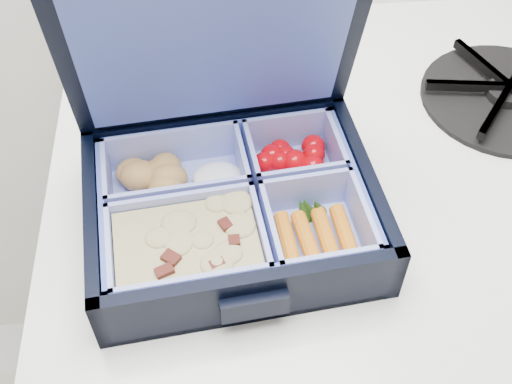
{
  "coord_description": "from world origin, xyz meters",
  "views": [
    {
      "loc": [
        -0.63,
        1.24,
        1.29
      ],
      "look_at": [
        -0.6,
        1.6,
        0.87
      ],
      "focal_mm": 45.0,
      "sensor_mm": 36.0,
      "label": 1
    }
  ],
  "objects_px": {
    "bento_box": "(233,209)",
    "fork": "(316,103)",
    "burner_grate": "(508,91)",
    "stove": "(307,333)"
  },
  "relations": [
    {
      "from": "burner_grate",
      "to": "fork",
      "type": "relative_size",
      "value": 0.99
    },
    {
      "from": "bento_box",
      "to": "fork",
      "type": "height_order",
      "value": "bento_box"
    },
    {
      "from": "stove",
      "to": "burner_grate",
      "type": "relative_size",
      "value": 4.73
    },
    {
      "from": "burner_grate",
      "to": "fork",
      "type": "bearing_deg",
      "value": 177.2
    },
    {
      "from": "burner_grate",
      "to": "fork",
      "type": "height_order",
      "value": "burner_grate"
    },
    {
      "from": "bento_box",
      "to": "stove",
      "type": "bearing_deg",
      "value": 40.52
    },
    {
      "from": "stove",
      "to": "fork",
      "type": "relative_size",
      "value": 4.7
    },
    {
      "from": "bento_box",
      "to": "burner_grate",
      "type": "xyz_separation_m",
      "value": [
        0.3,
        0.15,
        -0.02
      ]
    },
    {
      "from": "bento_box",
      "to": "fork",
      "type": "relative_size",
      "value": 1.36
    },
    {
      "from": "fork",
      "to": "bento_box",
      "type": "bearing_deg",
      "value": -100.85
    }
  ]
}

